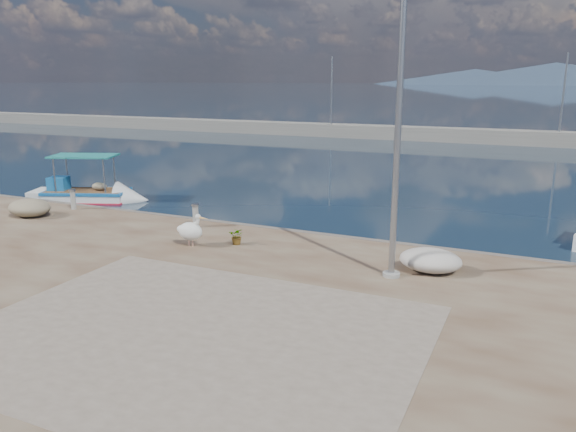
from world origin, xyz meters
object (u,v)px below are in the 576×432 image
Objects in this scene: pelican at (191,231)px; bollard_near at (196,214)px; boat_left at (86,197)px; lamp_post at (397,148)px.

bollard_near is at bearing 117.30° from pelican.
bollard_near is (-1.16, 1.99, -0.05)m from pelican.
bollard_near is (8.25, -3.40, 0.74)m from boat_left.
pelican is (9.42, -5.39, 0.79)m from boat_left.
bollard_near is at bearing -43.75° from boat_left.
boat_left is 5.07× the size of pelican.
boat_left is 0.77× the size of lamp_post.
pelican is at bearing -51.16° from boat_left.
lamp_post is (15.60, -5.46, 3.61)m from boat_left.
pelican is at bearing -59.72° from bollard_near.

